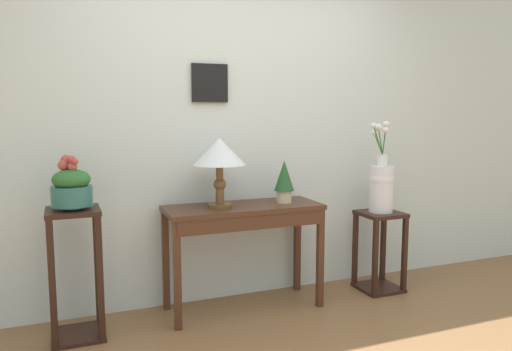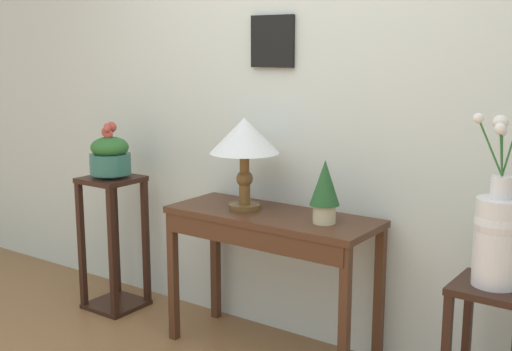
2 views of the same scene
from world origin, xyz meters
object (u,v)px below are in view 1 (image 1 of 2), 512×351
potted_plant_on_console (284,180)px  planter_bowl_wide_left (71,187)px  pedestal_stand_left (76,274)px  table_lamp (219,155)px  flower_vase_tall_right (381,183)px  pedestal_stand_right (379,251)px  console_table (244,221)px

potted_plant_on_console → planter_bowl_wide_left: size_ratio=0.94×
potted_plant_on_console → pedestal_stand_left: potted_plant_on_console is taller
table_lamp → flower_vase_tall_right: bearing=-2.3°
flower_vase_tall_right → table_lamp: bearing=177.7°
potted_plant_on_console → flower_vase_tall_right: flower_vase_tall_right is taller
pedestal_stand_right → planter_bowl_wide_left: bearing=179.9°
potted_plant_on_console → planter_bowl_wide_left: 1.47m
table_lamp → flower_vase_tall_right: flower_vase_tall_right is taller
table_lamp → pedestal_stand_right: table_lamp is taller
console_table → potted_plant_on_console: (0.32, 0.01, 0.28)m
potted_plant_on_console → flower_vase_tall_right: bearing=-2.8°
potted_plant_on_console → planter_bowl_wide_left: (-1.47, -0.04, 0.03)m
potted_plant_on_console → console_table: bearing=-178.1°
pedestal_stand_left → flower_vase_tall_right: size_ratio=1.16×
pedestal_stand_left → console_table: bearing=1.4°
pedestal_stand_right → flower_vase_tall_right: flower_vase_tall_right is taller
potted_plant_on_console → pedestal_stand_left: size_ratio=0.37×
pedestal_stand_left → pedestal_stand_right: size_ratio=1.30×
planter_bowl_wide_left → flower_vase_tall_right: size_ratio=0.46×
table_lamp → planter_bowl_wide_left: bearing=-177.0°
planter_bowl_wide_left → pedestal_stand_right: (2.31, -0.00, -0.65)m
console_table → planter_bowl_wide_left: planter_bowl_wide_left is taller
potted_plant_on_console → pedestal_stand_right: (0.84, -0.04, -0.62)m
table_lamp → potted_plant_on_console: table_lamp is taller
console_table → pedestal_stand_right: console_table is taller
table_lamp → potted_plant_on_console: size_ratio=1.55×
table_lamp → flower_vase_tall_right: 1.35m
pedestal_stand_left → pedestal_stand_right: (2.31, -0.00, -0.10)m
console_table → pedestal_stand_left: size_ratio=1.35×
potted_plant_on_console → pedestal_stand_left: bearing=-178.5°
potted_plant_on_console → planter_bowl_wide_left: bearing=-178.5°
flower_vase_tall_right → console_table: bearing=178.5°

